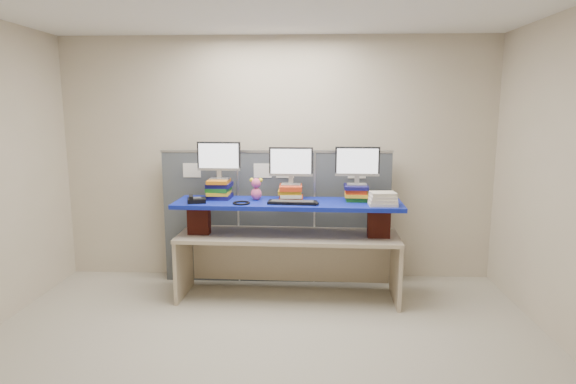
{
  "coord_description": "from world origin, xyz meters",
  "views": [
    {
      "loc": [
        0.35,
        -3.57,
        1.98
      ],
      "look_at": [
        0.15,
        1.28,
        1.14
      ],
      "focal_mm": 30.0,
      "sensor_mm": 36.0,
      "label": 1
    }
  ],
  "objects_px": {
    "blue_board": "(288,204)",
    "monitor_left": "(219,158)",
    "keyboard": "(292,202)",
    "desk_phone": "(196,200)",
    "monitor_center": "(291,164)",
    "monitor_right": "(357,163)",
    "desk": "(288,247)"
  },
  "relations": [
    {
      "from": "blue_board",
      "to": "monitor_left",
      "type": "height_order",
      "value": "monitor_left"
    },
    {
      "from": "monitor_left",
      "to": "keyboard",
      "type": "height_order",
      "value": "monitor_left"
    },
    {
      "from": "monitor_left",
      "to": "keyboard",
      "type": "relative_size",
      "value": 0.91
    },
    {
      "from": "monitor_left",
      "to": "monitor_center",
      "type": "bearing_deg",
      "value": 0.0
    },
    {
      "from": "monitor_center",
      "to": "monitor_right",
      "type": "relative_size",
      "value": 1.0
    },
    {
      "from": "blue_board",
      "to": "monitor_right",
      "type": "relative_size",
      "value": 5.1
    },
    {
      "from": "monitor_center",
      "to": "monitor_right",
      "type": "distance_m",
      "value": 0.68
    },
    {
      "from": "desk",
      "to": "monitor_right",
      "type": "xyz_separation_m",
      "value": [
        0.71,
        0.09,
        0.87
      ]
    },
    {
      "from": "blue_board",
      "to": "desk_phone",
      "type": "relative_size",
      "value": 10.77
    },
    {
      "from": "monitor_right",
      "to": "keyboard",
      "type": "height_order",
      "value": "monitor_right"
    },
    {
      "from": "desk",
      "to": "monitor_center",
      "type": "bearing_deg",
      "value": 79.46
    },
    {
      "from": "monitor_center",
      "to": "keyboard",
      "type": "height_order",
      "value": "monitor_center"
    },
    {
      "from": "monitor_left",
      "to": "monitor_center",
      "type": "distance_m",
      "value": 0.76
    },
    {
      "from": "monitor_left",
      "to": "keyboard",
      "type": "xyz_separation_m",
      "value": [
        0.78,
        -0.26,
        -0.42
      ]
    },
    {
      "from": "monitor_center",
      "to": "desk",
      "type": "bearing_deg",
      "value": -100.54
    },
    {
      "from": "blue_board",
      "to": "desk_phone",
      "type": "height_order",
      "value": "desk_phone"
    },
    {
      "from": "monitor_right",
      "to": "monitor_left",
      "type": "bearing_deg",
      "value": -180.0
    },
    {
      "from": "keyboard",
      "to": "desk_phone",
      "type": "distance_m",
      "value": 0.98
    },
    {
      "from": "blue_board",
      "to": "monitor_right",
      "type": "distance_m",
      "value": 0.82
    },
    {
      "from": "desk",
      "to": "monitor_center",
      "type": "height_order",
      "value": "monitor_center"
    },
    {
      "from": "monitor_right",
      "to": "keyboard",
      "type": "bearing_deg",
      "value": -160.57
    },
    {
      "from": "monitor_right",
      "to": "keyboard",
      "type": "xyz_separation_m",
      "value": [
        -0.66,
        -0.21,
        -0.37
      ]
    },
    {
      "from": "blue_board",
      "to": "desk_phone",
      "type": "distance_m",
      "value": 0.94
    },
    {
      "from": "monitor_right",
      "to": "monitor_center",
      "type": "bearing_deg",
      "value": 180.0
    },
    {
      "from": "desk_phone",
      "to": "monitor_center",
      "type": "bearing_deg",
      "value": -2.78
    },
    {
      "from": "desk",
      "to": "monitor_right",
      "type": "relative_size",
      "value": 5.05
    },
    {
      "from": "monitor_left",
      "to": "monitor_right",
      "type": "relative_size",
      "value": 1.0
    },
    {
      "from": "desk",
      "to": "monitor_left",
      "type": "height_order",
      "value": "monitor_left"
    },
    {
      "from": "monitor_right",
      "to": "desk",
      "type": "bearing_deg",
      "value": -170.49
    },
    {
      "from": "blue_board",
      "to": "monitor_left",
      "type": "xyz_separation_m",
      "value": [
        -0.73,
        0.14,
        0.45
      ]
    },
    {
      "from": "monitor_left",
      "to": "monitor_center",
      "type": "height_order",
      "value": "monitor_left"
    },
    {
      "from": "desk",
      "to": "desk_phone",
      "type": "xyz_separation_m",
      "value": [
        -0.94,
        -0.1,
        0.52
      ]
    }
  ]
}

